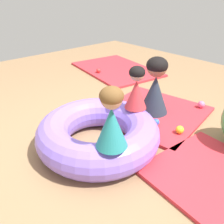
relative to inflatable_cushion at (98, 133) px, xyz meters
The scene contains 12 objects.
ground_plane 0.21m from the inflatable_cushion, behind, with size 8.00×8.00×0.00m, color #93704C.
gym_mat_near_right 2.72m from the inflatable_cushion, 133.29° to the left, with size 1.79×1.23×0.04m, color red.
gym_mat_far_right 1.06m from the inflatable_cushion, 95.06° to the left, with size 1.27×1.30×0.04m, color red.
inflatable_cushion is the anchor object (origin of this frame).
child_in_teal 0.66m from the inflatable_cushion, 24.50° to the right, with size 0.39×0.39×0.55m.
child_in_red 0.64m from the inflatable_cushion, 80.70° to the left, with size 0.32×0.32×0.48m.
adult_seated 1.07m from the inflatable_cushion, 95.06° to the left, with size 0.54×0.54×0.76m.
play_ball_pink 1.67m from the inflatable_cushion, 80.17° to the left, with size 0.10×0.10×0.10m, color pink.
play_ball_red 2.42m from the inflatable_cushion, 141.10° to the left, with size 0.09×0.09×0.09m, color red.
play_ball_yellow 0.97m from the inflatable_cushion, 60.85° to the left, with size 0.10×0.10×0.10m, color yellow.
play_ball_blue 0.80m from the inflatable_cushion, 77.68° to the left, with size 0.09×0.09×0.09m, color blue.
play_ball_green 0.63m from the inflatable_cushion, 67.56° to the left, with size 0.10×0.10×0.10m, color green.
Camera 1 is at (1.84, -1.34, 1.59)m, focal length 38.69 mm.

